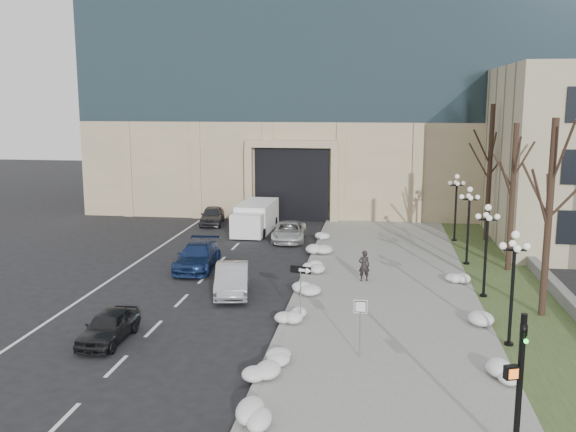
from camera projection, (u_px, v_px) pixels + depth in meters
name	position (u px, v px, depth m)	size (l,w,h in m)	color
ground	(281.00, 403.00, 20.95)	(160.00, 160.00, 0.00)	black
sidewalk	(386.00, 285.00, 34.09)	(9.00, 40.00, 0.12)	gray
curb	(302.00, 281.00, 34.71)	(0.30, 40.00, 0.14)	gray
grass_strip	(512.00, 290.00, 33.19)	(4.00, 40.00, 0.10)	#354723
stone_wall	(544.00, 276.00, 34.81)	(0.50, 30.00, 0.70)	gray
office_tower	(330.00, 6.00, 60.39)	(40.00, 24.70, 36.00)	tan
car_a	(109.00, 326.00, 26.14)	(1.53, 3.81, 1.30)	black
car_b	(232.00, 279.00, 32.57)	(1.63, 4.67, 1.54)	#A4A6AC
car_c	(197.00, 256.00, 37.41)	(2.11, 5.19, 1.51)	navy
car_d	(289.00, 232.00, 44.94)	(2.19, 4.75, 1.32)	silver
car_e	(212.00, 215.00, 50.89)	(1.70, 4.22, 1.44)	#323237
pedestrian	(364.00, 266.00, 34.52)	(0.61, 0.40, 1.67)	black
box_truck	(255.00, 218.00, 48.07)	(2.54, 6.76, 2.13)	white
one_way_sign	(304.00, 277.00, 27.63)	(0.99, 0.45, 2.69)	slate
keep_sign	(360.00, 316.00, 24.10)	(0.51, 0.07, 2.37)	slate
traffic_signal	(518.00, 391.00, 17.06)	(0.73, 0.95, 4.25)	black
snow_clump_a	(249.00, 422.00, 19.08)	(1.10, 1.60, 0.36)	white
snow_clump_b	(272.00, 358.00, 23.79)	(1.10, 1.60, 0.36)	white
snow_clump_c	(290.00, 317.00, 28.35)	(1.10, 1.60, 0.36)	white
snow_clump_d	(307.00, 290.00, 32.40)	(1.10, 1.60, 0.36)	white
snow_clump_e	(312.00, 268.00, 36.61)	(1.10, 1.60, 0.36)	white
snow_clump_f	(319.00, 251.00, 40.78)	(1.10, 1.60, 0.36)	white
snow_clump_g	(325.00, 237.00, 44.98)	(1.10, 1.60, 0.36)	white
snow_clump_h	(505.00, 373.00, 22.52)	(1.10, 1.60, 0.36)	white
snow_clump_i	(484.00, 317.00, 28.26)	(1.10, 1.60, 0.36)	white
snow_clump_j	(459.00, 280.00, 34.07)	(1.10, 1.60, 0.36)	white
snow_clump_k	(263.00, 373.00, 22.49)	(1.10, 1.60, 0.36)	white
lamppost_a	(513.00, 273.00, 25.10)	(1.18, 1.18, 4.76)	black
lamppost_b	(487.00, 238.00, 31.43)	(1.18, 1.18, 4.76)	black
lamppost_c	(469.00, 215.00, 37.76)	(1.18, 1.18, 4.76)	black
lamppost_d	(456.00, 199.00, 44.09)	(1.18, 1.18, 4.76)	black
tree_near	(551.00, 190.00, 28.20)	(3.20, 3.20, 9.00)	black
tree_mid	(514.00, 177.00, 36.05)	(3.20, 3.20, 8.50)	black
tree_far	(490.00, 154.00, 43.73)	(3.20, 3.20, 9.50)	black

